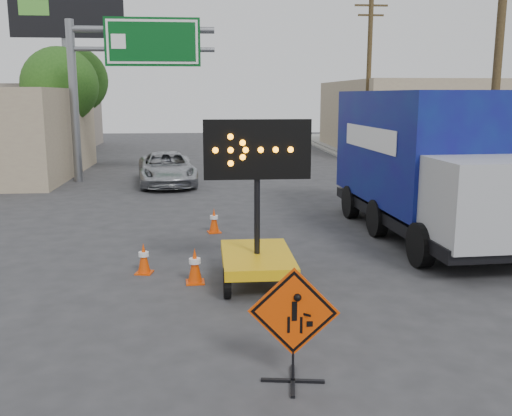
{
  "coord_description": "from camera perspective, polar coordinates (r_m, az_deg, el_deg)",
  "views": [
    {
      "loc": [
        -0.99,
        -7.24,
        3.72
      ],
      "look_at": [
        -0.03,
        3.37,
        1.6
      ],
      "focal_mm": 40.0,
      "sensor_mm": 36.0,
      "label": 1
    }
  ],
  "objects": [
    {
      "name": "ground",
      "position": [
        8.2,
        2.44,
        -15.72
      ],
      "size": [
        100.0,
        100.0,
        0.0
      ],
      "primitive_type": "plane",
      "color": "#2D2D30",
      "rests_on": "ground"
    },
    {
      "name": "curb_right",
      "position": [
        23.98,
        14.91,
        2.11
      ],
      "size": [
        0.4,
        60.0,
        0.12
      ],
      "primitive_type": "cube",
      "color": "gray",
      "rests_on": "ground"
    },
    {
      "name": "sidewalk_right",
      "position": [
        24.86,
        19.9,
        2.16
      ],
      "size": [
        4.0,
        60.0,
        0.15
      ],
      "primitive_type": "cube",
      "color": "gray",
      "rests_on": "ground"
    },
    {
      "name": "storefront_left_far",
      "position": [
        43.58,
        -24.15,
        8.29
      ],
      "size": [
        12.0,
        10.0,
        4.4
      ],
      "primitive_type": "cube",
      "color": "gray",
      "rests_on": "ground"
    },
    {
      "name": "building_right_far",
      "position": [
        39.8,
        15.64,
        8.81
      ],
      "size": [
        10.0,
        14.0,
        4.6
      ],
      "primitive_type": "cube",
      "color": "tan",
      "rests_on": "ground"
    },
    {
      "name": "highway_gantry",
      "position": [
        25.47,
        -13.3,
        14.01
      ],
      "size": [
        6.18,
        0.38,
        6.9
      ],
      "color": "slate",
      "rests_on": "ground"
    },
    {
      "name": "billboard",
      "position": [
        34.11,
        -18.38,
        16.83
      ],
      "size": [
        6.1,
        0.54,
        9.85
      ],
      "color": "slate",
      "rests_on": "ground"
    },
    {
      "name": "utility_pole_near",
      "position": [
        19.47,
        23.02,
        13.24
      ],
      "size": [
        1.8,
        0.26,
        9.0
      ],
      "color": "#4C3B20",
      "rests_on": "ground"
    },
    {
      "name": "utility_pole_far",
      "position": [
        32.52,
        11.19,
        12.76
      ],
      "size": [
        1.8,
        0.26,
        9.0
      ],
      "color": "#4C3B20",
      "rests_on": "ground"
    },
    {
      "name": "tree_left_near",
      "position": [
        30.07,
        -19.01,
        11.51
      ],
      "size": [
        3.71,
        3.71,
        6.03
      ],
      "color": "#4C3B20",
      "rests_on": "ground"
    },
    {
      "name": "tree_left_far",
      "position": [
        38.1,
        -17.67,
        12.07
      ],
      "size": [
        4.1,
        4.1,
        6.66
      ],
      "color": "#4C3B20",
      "rests_on": "ground"
    },
    {
      "name": "construction_sign",
      "position": [
        7.51,
        3.77,
        -11.36
      ],
      "size": [
        1.18,
        0.84,
        1.57
      ],
      "rotation": [
        0.0,
        0.0,
        -0.15
      ],
      "color": "black",
      "rests_on": "ground"
    },
    {
      "name": "arrow_board",
      "position": [
        11.34,
        0.1,
        -4.06
      ],
      "size": [
        2.06,
        2.29,
        3.26
      ],
      "rotation": [
        0.0,
        0.0,
        -0.0
      ],
      "color": "#DFA70C",
      "rests_on": "ground"
    },
    {
      "name": "pickup_truck",
      "position": [
        24.18,
        -8.92,
        3.91
      ],
      "size": [
        2.83,
        5.14,
        1.36
      ],
      "primitive_type": "imported",
      "rotation": [
        0.0,
        0.0,
        0.12
      ],
      "color": "#A8ABAF",
      "rests_on": "ground"
    },
    {
      "name": "box_truck",
      "position": [
        15.67,
        16.22,
        3.53
      ],
      "size": [
        2.86,
        8.14,
        3.82
      ],
      "rotation": [
        0.0,
        0.0,
        0.05
      ],
      "color": "black",
      "rests_on": "ground"
    },
    {
      "name": "cone_a",
      "position": [
        11.52,
        -6.13,
        -5.74
      ],
      "size": [
        0.39,
        0.39,
        0.72
      ],
      "rotation": [
        0.0,
        0.0,
        0.06
      ],
      "color": "#D83C04",
      "rests_on": "ground"
    },
    {
      "name": "cone_b",
      "position": [
        12.3,
        -11.16,
        -4.94
      ],
      "size": [
        0.4,
        0.4,
        0.66
      ],
      "rotation": [
        0.0,
        0.0,
        -0.2
      ],
      "color": "#D83C04",
      "rests_on": "ground"
    },
    {
      "name": "cone_c",
      "position": [
        15.64,
        -4.22,
        -1.25
      ],
      "size": [
        0.41,
        0.41,
        0.67
      ],
      "rotation": [
        0.0,
        0.0,
        0.21
      ],
      "color": "#D83C04",
      "rests_on": "ground"
    }
  ]
}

